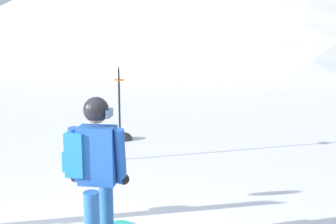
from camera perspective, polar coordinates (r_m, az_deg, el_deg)
The scene contains 4 objects.
ridge_peak_main at distance 37.82m, azimuth 4.78°, elevation 7.38°, with size 40.81×36.73×14.24m.
snowboarder_main at distance 4.36m, azimuth -9.63°, elevation -8.37°, with size 0.64×1.83×1.71m.
piste_marker_near at distance 7.70m, azimuth -6.48°, elevation 0.74°, with size 0.20×0.20×1.73m.
rock_dark at distance 9.36m, azimuth -6.13°, elevation -3.65°, with size 0.47×0.40×0.33m.
Camera 1 is at (1.73, -3.01, 2.35)m, focal length 45.89 mm.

